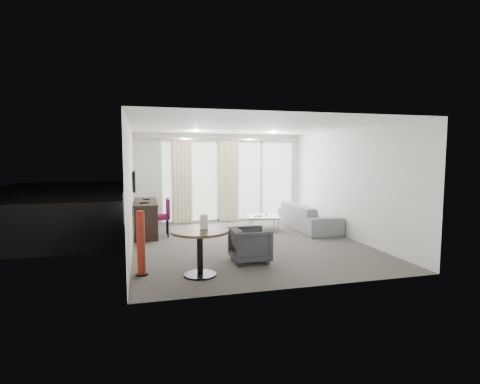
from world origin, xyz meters
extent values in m
cube|color=#48453F|center=(0.00, 0.00, 0.00)|extent=(5.00, 6.00, 0.00)
cube|color=white|center=(0.00, 0.00, 2.60)|extent=(5.00, 6.00, 0.00)
cube|color=silver|center=(-2.50, 0.00, 1.30)|extent=(0.00, 6.00, 2.60)
cube|color=silver|center=(2.50, 0.00, 1.30)|extent=(0.00, 6.00, 2.60)
cube|color=silver|center=(0.00, -3.00, 1.30)|extent=(5.00, 0.00, 2.60)
cylinder|color=#FFE0B2|center=(-0.90, 1.60, 2.59)|extent=(0.12, 0.12, 0.02)
cylinder|color=#FFE0B2|center=(1.20, 1.60, 2.59)|extent=(0.12, 0.12, 0.02)
cylinder|color=maroon|center=(-2.31, -1.78, 0.54)|extent=(0.28, 0.28, 1.08)
imported|color=#353439|center=(-0.35, -1.48, 0.32)|extent=(0.71, 0.69, 0.64)
imported|color=gray|center=(2.03, 1.11, 0.34)|extent=(0.90, 2.30, 0.67)
cube|color=#4D4D50|center=(0.30, 4.50, -0.06)|extent=(5.60, 3.00, 0.12)
camera|label=1|loc=(-2.27, -8.03, 1.98)|focal=28.00mm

